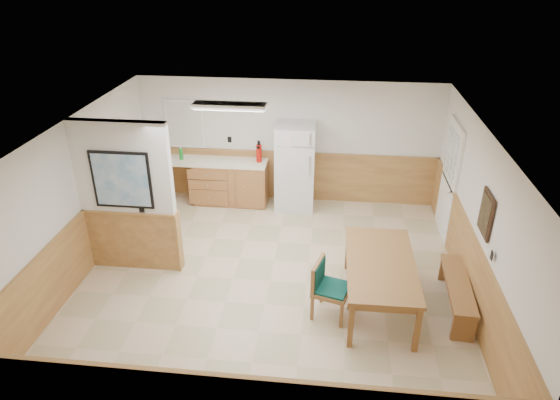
# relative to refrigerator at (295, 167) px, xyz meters

# --- Properties ---
(ground) EXTENTS (6.00, 6.00, 0.00)m
(ground) POSITION_rel_refrigerator_xyz_m (-0.17, -2.63, -0.86)
(ground) COLOR beige
(ground) RESTS_ON ground
(ceiling) EXTENTS (6.00, 6.00, 0.02)m
(ceiling) POSITION_rel_refrigerator_xyz_m (-0.17, -2.63, 1.64)
(ceiling) COLOR white
(ceiling) RESTS_ON back_wall
(back_wall) EXTENTS (6.00, 0.02, 2.50)m
(back_wall) POSITION_rel_refrigerator_xyz_m (-0.17, 0.37, 0.39)
(back_wall) COLOR white
(back_wall) RESTS_ON ground
(right_wall) EXTENTS (0.02, 6.00, 2.50)m
(right_wall) POSITION_rel_refrigerator_xyz_m (2.83, -2.63, 0.39)
(right_wall) COLOR white
(right_wall) RESTS_ON ground
(left_wall) EXTENTS (0.02, 6.00, 2.50)m
(left_wall) POSITION_rel_refrigerator_xyz_m (-3.17, -2.63, 0.39)
(left_wall) COLOR white
(left_wall) RESTS_ON ground
(wainscot_back) EXTENTS (6.00, 0.04, 1.00)m
(wainscot_back) POSITION_rel_refrigerator_xyz_m (-0.17, 0.35, -0.36)
(wainscot_back) COLOR tan
(wainscot_back) RESTS_ON ground
(wainscot_right) EXTENTS (0.04, 6.00, 1.00)m
(wainscot_right) POSITION_rel_refrigerator_xyz_m (2.81, -2.63, -0.36)
(wainscot_right) COLOR tan
(wainscot_right) RESTS_ON ground
(wainscot_left) EXTENTS (0.04, 6.00, 1.00)m
(wainscot_left) POSITION_rel_refrigerator_xyz_m (-3.15, -2.63, -0.36)
(wainscot_left) COLOR tan
(wainscot_left) RESTS_ON ground
(partition_wall) EXTENTS (1.50, 0.20, 2.50)m
(partition_wall) POSITION_rel_refrigerator_xyz_m (-2.42, -2.43, 0.37)
(partition_wall) COLOR white
(partition_wall) RESTS_ON ground
(kitchen_counter) EXTENTS (2.20, 0.61, 1.00)m
(kitchen_counter) POSITION_rel_refrigerator_xyz_m (-1.37, 0.05, -0.40)
(kitchen_counter) COLOR #AC7B3D
(kitchen_counter) RESTS_ON ground
(exterior_door) EXTENTS (0.07, 1.02, 2.15)m
(exterior_door) POSITION_rel_refrigerator_xyz_m (2.80, -0.73, 0.19)
(exterior_door) COLOR white
(exterior_door) RESTS_ON ground
(kitchen_window) EXTENTS (0.80, 0.04, 1.00)m
(kitchen_window) POSITION_rel_refrigerator_xyz_m (-2.27, 0.35, 0.69)
(kitchen_window) COLOR white
(kitchen_window) RESTS_ON back_wall
(wall_painting) EXTENTS (0.04, 0.50, 0.60)m
(wall_painting) POSITION_rel_refrigerator_xyz_m (2.80, -2.93, 0.69)
(wall_painting) COLOR #332014
(wall_painting) RESTS_ON right_wall
(fluorescent_fixture) EXTENTS (1.20, 0.30, 0.09)m
(fluorescent_fixture) POSITION_rel_refrigerator_xyz_m (-0.97, -1.33, 1.58)
(fluorescent_fixture) COLOR white
(fluorescent_fixture) RESTS_ON ceiling
(refrigerator) EXTENTS (0.78, 0.73, 1.73)m
(refrigerator) POSITION_rel_refrigerator_xyz_m (0.00, 0.00, 0.00)
(refrigerator) COLOR silver
(refrigerator) RESTS_ON ground
(dining_table) EXTENTS (0.99, 1.94, 0.75)m
(dining_table) POSITION_rel_refrigerator_xyz_m (1.48, -3.03, -0.20)
(dining_table) COLOR olive
(dining_table) RESTS_ON ground
(dining_bench) EXTENTS (0.41, 1.50, 0.45)m
(dining_bench) POSITION_rel_refrigerator_xyz_m (2.61, -2.98, -0.52)
(dining_bench) COLOR olive
(dining_bench) RESTS_ON ground
(dining_chair) EXTENTS (0.78, 0.63, 0.85)m
(dining_chair) POSITION_rel_refrigerator_xyz_m (0.72, -3.29, -0.37)
(dining_chair) COLOR olive
(dining_chair) RESTS_ON ground
(fire_extinguisher) EXTENTS (0.12, 0.12, 0.44)m
(fire_extinguisher) POSITION_rel_refrigerator_xyz_m (-0.73, 0.10, 0.23)
(fire_extinguisher) COLOR red
(fire_extinguisher) RESTS_ON kitchen_counter
(soap_bottle) EXTENTS (0.10, 0.10, 0.24)m
(soap_bottle) POSITION_rel_refrigerator_xyz_m (-2.31, 0.04, 0.15)
(soap_bottle) COLOR #19892B
(soap_bottle) RESTS_ON kitchen_counter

